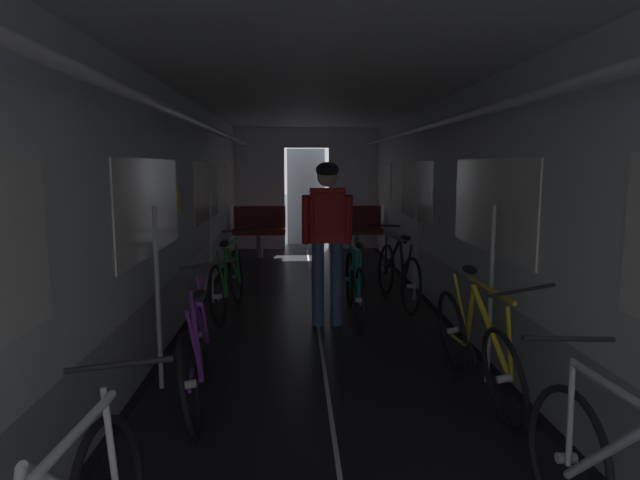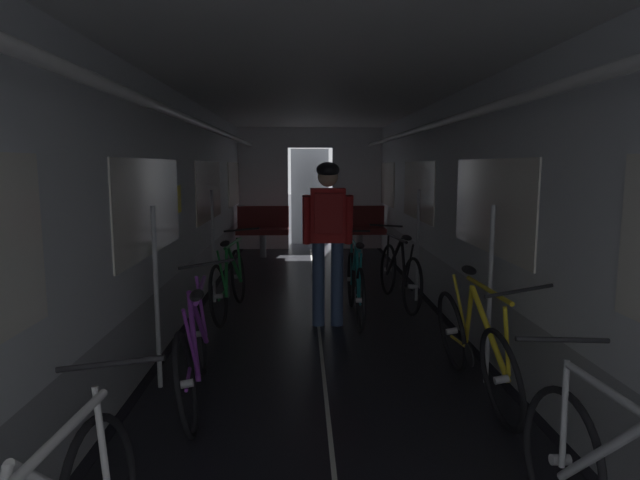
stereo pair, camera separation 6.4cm
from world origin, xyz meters
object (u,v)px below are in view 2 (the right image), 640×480
object	(u,v)px
bicycle_green	(229,281)
bicycle_yellow	(474,345)
bicycle_teal_in_aisle	(356,285)
bicycle_black	(399,274)
bench_seat_far_left	(263,227)
person_cyclist_aisle	(328,226)
bench_seat_far_right	(359,226)
bicycle_purple	(193,350)

from	to	relation	value
bicycle_green	bicycle_yellow	size ratio (longest dim) A/B	1.00
bicycle_teal_in_aisle	bicycle_green	bearing A→B (deg)	171.15
bicycle_yellow	bicycle_teal_in_aisle	xyz separation A→B (m)	(-0.67, 2.04, 0.00)
bicycle_black	bicycle_yellow	bearing A→B (deg)	-88.32
bench_seat_far_left	bicycle_yellow	xyz separation A→B (m)	(2.00, -6.19, -0.19)
bicycle_yellow	bench_seat_far_left	bearing A→B (deg)	107.86
bicycle_black	bicycle_teal_in_aisle	size ratio (longest dim) A/B	1.00
bicycle_green	person_cyclist_aisle	world-z (taller)	person_cyclist_aisle
bench_seat_far_right	bench_seat_far_left	bearing A→B (deg)	180.00
bench_seat_far_right	bicycle_yellow	size ratio (longest dim) A/B	0.58
bicycle_black	bench_seat_far_right	bearing A→B (deg)	91.91
bench_seat_far_left	bicycle_black	xyz separation A→B (m)	(1.92, -3.55, -0.18)
bicycle_green	bicycle_yellow	world-z (taller)	bicycle_yellow
bicycle_yellow	person_cyclist_aisle	distance (m)	2.15
person_cyclist_aisle	bicycle_teal_in_aisle	size ratio (longest dim) A/B	1.02
bench_seat_far_left	bicycle_yellow	size ratio (longest dim) A/B	0.58
bicycle_black	person_cyclist_aisle	distance (m)	1.44
bench_seat_far_left	bicycle_purple	bearing A→B (deg)	-90.50
bicycle_purple	bench_seat_far_right	bearing A→B (deg)	73.40
bicycle_green	bench_seat_far_right	bearing A→B (deg)	64.17
bicycle_yellow	bicycle_teal_in_aisle	distance (m)	2.15
bicycle_black	bicycle_yellow	xyz separation A→B (m)	(0.08, -2.64, -0.00)
bench_seat_far_left	bench_seat_far_right	distance (m)	1.80
bench_seat_far_right	bicycle_yellow	world-z (taller)	bicycle_yellow
bicycle_yellow	person_cyclist_aisle	size ratio (longest dim) A/B	0.98
bicycle_purple	bicycle_teal_in_aisle	world-z (taller)	bicycle_purple
bicycle_black	person_cyclist_aisle	size ratio (longest dim) A/B	0.98
bench_seat_far_left	bicycle_black	world-z (taller)	bench_seat_far_left
bicycle_green	bicycle_yellow	xyz separation A→B (m)	(2.10, -2.26, -0.00)
bicycle_green	bicycle_teal_in_aisle	world-z (taller)	bicycle_green
bicycle_black	bicycle_purple	xyz separation A→B (m)	(-1.97, -2.67, -0.00)
bicycle_green	bicycle_purple	bearing A→B (deg)	-88.78
bench_seat_far_right	bicycle_purple	distance (m)	6.49
bench_seat_far_right	bicycle_green	distance (m)	4.37
bicycle_purple	bench_seat_far_left	bearing A→B (deg)	89.50
bicycle_black	bicycle_teal_in_aisle	distance (m)	0.85
bicycle_black	bicycle_yellow	size ratio (longest dim) A/B	1.00
bench_seat_far_left	bicycle_yellow	world-z (taller)	bicycle_yellow
bicycle_black	person_cyclist_aisle	xyz separation A→B (m)	(-0.92, -0.87, 0.69)
bicycle_yellow	bicycle_purple	bearing A→B (deg)	-179.33
bicycle_purple	person_cyclist_aisle	world-z (taller)	person_cyclist_aisle
bicycle_yellow	person_cyclist_aisle	bearing A→B (deg)	119.27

